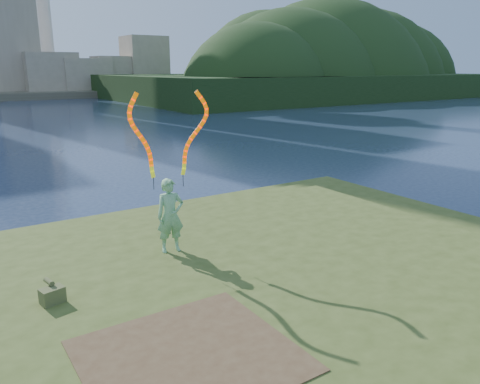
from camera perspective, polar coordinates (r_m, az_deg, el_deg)
ground at (r=11.59m, az=-3.64°, el=-11.76°), size 320.00×320.00×0.00m
grassy_knoll at (r=9.73m, az=3.29°, el=-15.06°), size 20.00×18.00×0.80m
dirt_patch at (r=7.84m, az=-6.23°, el=-19.19°), size 3.20×3.00×0.02m
wooded_hill at (r=94.68m, az=10.05°, el=11.64°), size 78.00×50.00×63.00m
woman_with_ribbons at (r=11.40m, az=-8.60°, el=-0.54°), size 2.11×0.57×4.19m
canvas_bag at (r=9.91m, az=-21.93°, el=-11.50°), size 0.48×0.54×0.41m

